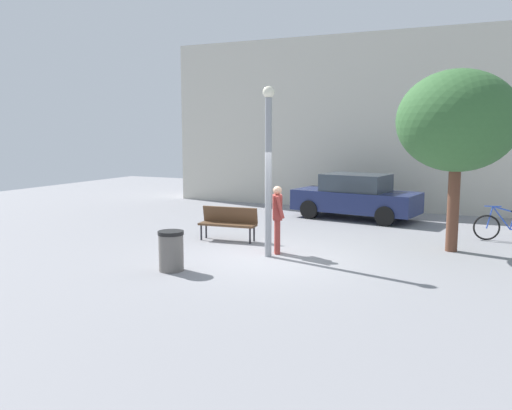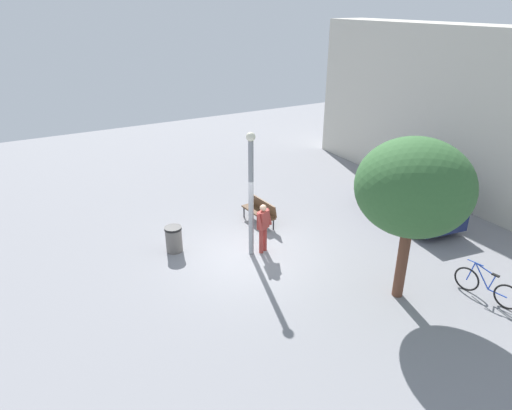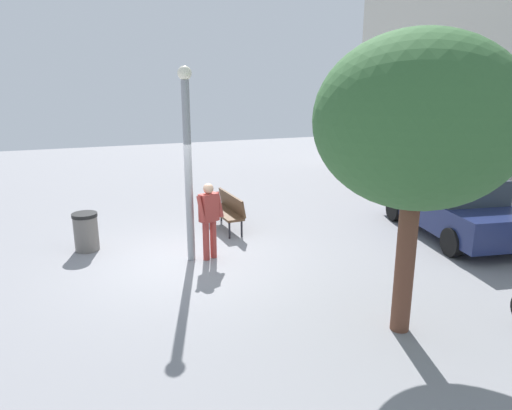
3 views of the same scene
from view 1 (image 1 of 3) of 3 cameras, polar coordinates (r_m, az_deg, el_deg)
ground_plane at (r=12.91m, az=1.48°, el=-5.59°), size 36.00×36.00×0.00m
building_facade at (r=22.02m, az=11.89°, el=8.50°), size 16.17×2.00×6.66m
lamppost at (r=12.73m, az=1.31°, el=4.47°), size 0.28×0.28×4.02m
person_by_lamppost at (r=13.20m, az=2.28°, el=-1.03°), size 0.46×0.63×1.67m
park_bench at (r=14.88m, az=-2.92°, el=-1.67°), size 1.63×0.61×0.92m
plaza_tree at (r=14.18m, az=20.49°, el=8.26°), size 2.93×2.93×4.49m
bicycle_blue at (r=16.29m, az=25.04°, el=-2.15°), size 1.79×0.40×0.97m
parked_car_navy at (r=18.78m, az=10.48°, el=0.88°), size 4.40×2.30×1.55m
trash_bin at (r=11.78m, az=-8.95°, el=-4.79°), size 0.56×0.56×0.87m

